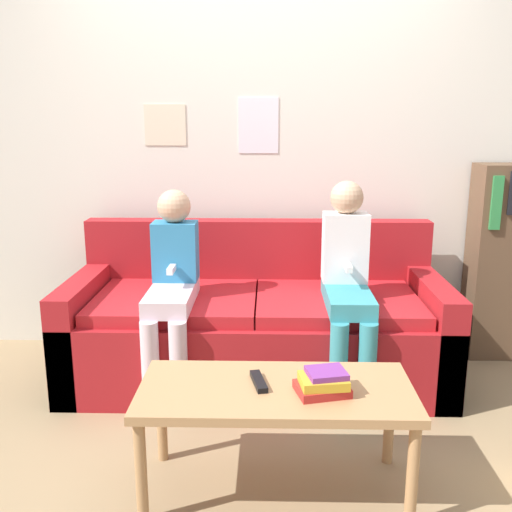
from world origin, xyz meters
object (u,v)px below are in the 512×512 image
coffee_table (276,399)px  person_left (172,281)px  person_right (347,279)px  tv_remote (259,381)px  bookshelf (506,261)px  couch (257,327)px

coffee_table → person_left: (-0.54, 0.86, 0.23)m
coffee_table → person_right: person_right is taller
coffee_table → person_left: size_ratio=0.97×
tv_remote → person_right: bearing=49.1°
coffee_table → bookshelf: 2.03m
person_left → tv_remote: bearing=-60.3°
person_left → tv_remote: (0.47, -0.83, -0.16)m
coffee_table → person_right: bearing=66.1°
couch → person_left: bearing=-154.8°
bookshelf → couch: bearing=-167.1°
coffee_table → person_left: bearing=122.3°
tv_remote → bookshelf: size_ratio=0.15×
person_right → bookshelf: size_ratio=0.95×
couch → tv_remote: bearing=-88.3°
coffee_table → bookshelf: bookshelf is taller
person_left → bookshelf: (1.98, 0.56, -0.02)m
couch → person_left: 0.59m
coffee_table → person_right: size_ratio=0.93×
couch → person_right: 0.63m
couch → bookshelf: (1.54, 0.35, 0.31)m
couch → coffee_table: size_ratio=1.97×
coffee_table → tv_remote: (-0.07, 0.03, 0.06)m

